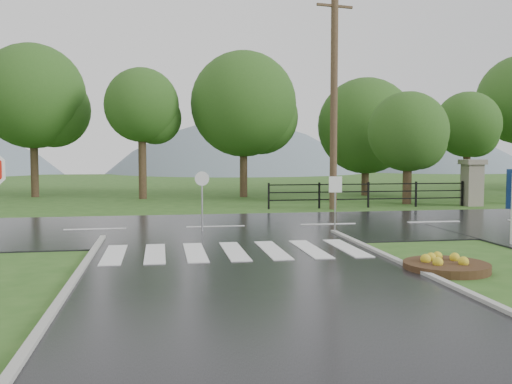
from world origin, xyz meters
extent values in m
plane|color=#2C541C|center=(0.00, 0.00, 0.00)|extent=(120.00, 120.00, 0.00)
cube|color=black|center=(0.00, 10.00, 0.00)|extent=(90.00, 8.00, 0.04)
cube|color=silver|center=(-3.00, 5.00, 0.06)|extent=(0.50, 2.80, 0.02)
cube|color=silver|center=(-2.00, 5.00, 0.06)|extent=(0.50, 2.80, 0.02)
cube|color=silver|center=(-1.00, 5.00, 0.06)|extent=(0.50, 2.80, 0.02)
cube|color=silver|center=(0.00, 5.00, 0.06)|extent=(0.50, 2.80, 0.02)
cube|color=silver|center=(1.00, 5.00, 0.06)|extent=(0.50, 2.80, 0.02)
cube|color=silver|center=(2.00, 5.00, 0.06)|extent=(0.50, 2.80, 0.02)
cube|color=silver|center=(3.00, 5.00, 0.06)|extent=(0.50, 2.80, 0.02)
cube|color=gray|center=(13.00, 16.00, 1.00)|extent=(0.80, 0.80, 2.00)
cube|color=#6B6659|center=(13.00, 16.00, 2.12)|extent=(1.00, 1.00, 0.24)
cube|color=black|center=(7.75, 16.00, 0.40)|extent=(9.50, 0.05, 0.05)
cube|color=black|center=(7.75, 16.00, 0.75)|extent=(9.50, 0.05, 0.05)
cube|color=black|center=(7.75, 16.00, 1.10)|extent=(9.50, 0.05, 0.05)
cube|color=black|center=(3.00, 16.00, 0.60)|extent=(0.08, 0.08, 1.20)
cube|color=black|center=(12.50, 16.00, 0.60)|extent=(0.08, 0.08, 1.20)
sphere|color=slate|center=(8.00, 65.00, -17.28)|extent=(48.00, 48.00, 48.00)
sphere|color=slate|center=(36.00, 65.00, -12.96)|extent=(36.00, 36.00, 36.00)
cylinder|color=#332111|center=(4.28, 2.08, 0.09)|extent=(1.84, 1.84, 0.18)
cube|color=#939399|center=(3.53, 7.74, 0.86)|extent=(0.04, 0.04, 1.72)
cube|color=white|center=(3.53, 7.72, 1.59)|extent=(0.41, 0.07, 0.50)
cylinder|color=#939399|center=(-0.53, 8.93, 0.92)|extent=(0.06, 0.06, 1.84)
cylinder|color=white|center=(-0.53, 8.91, 1.74)|extent=(0.45, 0.11, 0.46)
cylinder|color=#473523|center=(5.88, 15.50, 4.92)|extent=(0.33, 0.33, 9.83)
cube|color=brown|center=(5.88, 15.50, 9.07)|extent=(1.74, 0.42, 0.11)
cylinder|color=#3D2B1C|center=(10.35, 17.50, 1.51)|extent=(0.47, 0.47, 3.01)
sphere|color=#224A17|center=(10.35, 17.50, 3.62)|extent=(3.98, 3.98, 3.98)
camera|label=1|loc=(-1.85, -9.33, 2.59)|focal=40.00mm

